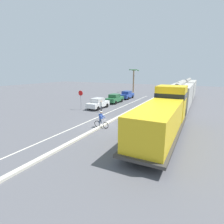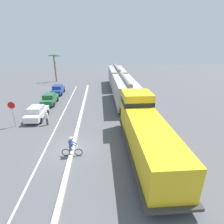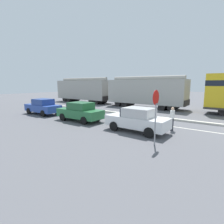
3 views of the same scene
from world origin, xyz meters
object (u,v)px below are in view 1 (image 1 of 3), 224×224
at_px(hopper_car_middle, 187,89).
at_px(palm_tree_near, 134,76).
at_px(parked_car_white, 98,103).
at_px(cyclist, 101,120).
at_px(parked_car_green, 115,98).
at_px(pedestrian_by_cars, 101,106).
at_px(hopper_car_lead, 180,96).
at_px(parked_car_blue, 127,95).
at_px(stop_sign, 81,96).
at_px(locomotive, 163,117).

bearing_deg(hopper_car_middle, palm_tree_near, 157.10).
relative_size(parked_car_white, cyclist, 2.47).
xyz_separation_m(parked_car_green, palm_tree_near, (-2.68, 16.62, 3.62)).
distance_m(parked_car_green, pedestrian_by_cars, 7.54).
xyz_separation_m(hopper_car_lead, hopper_car_middle, (0.00, 11.60, 0.00)).
bearing_deg(cyclist, parked_car_green, 110.92).
bearing_deg(parked_car_green, parked_car_blue, 89.57).
bearing_deg(stop_sign, locomotive, -22.72).
relative_size(cyclist, stop_sign, 0.60).
xyz_separation_m(parked_car_green, parked_car_blue, (0.04, 5.62, 0.00)).
bearing_deg(cyclist, pedestrian_by_cars, 120.64).
distance_m(locomotive, hopper_car_lead, 12.16).
relative_size(parked_car_green, pedestrian_by_cars, 2.60).
bearing_deg(parked_car_white, palm_tree_near, 96.60).
bearing_deg(pedestrian_by_cars, cyclist, -59.36).
bearing_deg(stop_sign, parked_car_green, 76.03).
distance_m(hopper_car_lead, palm_tree_near, 22.43).
bearing_deg(stop_sign, hopper_car_lead, 27.10).
bearing_deg(palm_tree_near, pedestrian_by_cars, -80.02).
height_order(hopper_car_middle, pedestrian_by_cars, hopper_car_middle).
height_order(parked_car_white, palm_tree_near, palm_tree_near).
bearing_deg(locomotive, parked_car_green, 130.74).
bearing_deg(locomotive, hopper_car_lead, 90.00).
bearing_deg(parked_car_white, hopper_car_lead, 22.66).
relative_size(parked_car_white, parked_car_blue, 1.01).
height_order(hopper_car_middle, palm_tree_near, palm_tree_near).
distance_m(hopper_car_middle, cyclist, 24.98).
bearing_deg(hopper_car_lead, stop_sign, -152.90).
relative_size(parked_car_white, parked_car_green, 1.01).
bearing_deg(palm_tree_near, parked_car_blue, -76.11).
distance_m(hopper_car_lead, parked_car_white, 12.32).
bearing_deg(palm_tree_near, parked_car_green, -80.84).
height_order(parked_car_blue, palm_tree_near, palm_tree_near).
bearing_deg(parked_car_white, parked_car_green, 88.85).
distance_m(hopper_car_middle, parked_car_white, 19.89).
xyz_separation_m(hopper_car_lead, cyclist, (-6.05, -12.60, -1.26)).
bearing_deg(parked_car_blue, stop_sign, -98.28).
xyz_separation_m(hopper_car_lead, stop_sign, (-13.07, -6.69, -0.05)).
height_order(locomotive, parked_car_green, locomotive).
bearing_deg(pedestrian_by_cars, hopper_car_middle, 61.98).
height_order(parked_car_green, cyclist, cyclist).
height_order(parked_car_white, stop_sign, stop_sign).
distance_m(locomotive, hopper_car_middle, 23.76).
xyz_separation_m(parked_car_blue, cyclist, (5.10, -19.06, 0.00)).
distance_m(hopper_car_lead, hopper_car_middle, 11.60).
bearing_deg(palm_tree_near, cyclist, -75.42).
bearing_deg(locomotive, pedestrian_by_cars, 149.78).
height_order(locomotive, hopper_car_middle, locomotive).
height_order(parked_car_green, stop_sign, stop_sign).
relative_size(hopper_car_middle, cyclist, 6.18).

